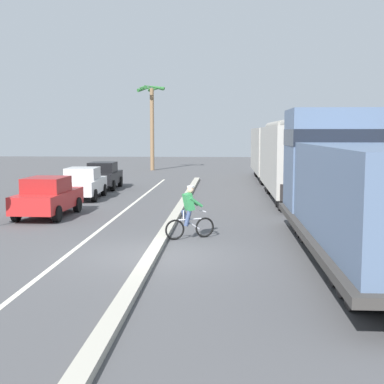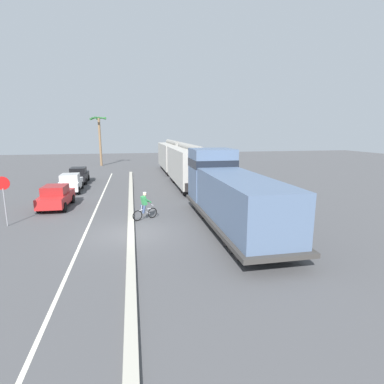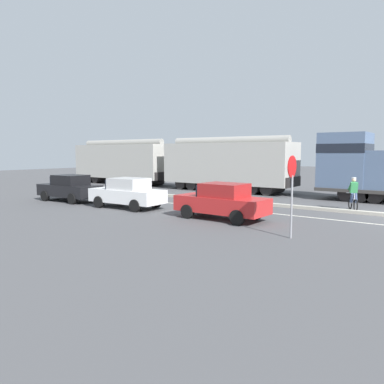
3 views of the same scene
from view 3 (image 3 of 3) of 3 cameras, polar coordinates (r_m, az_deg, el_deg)
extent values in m
cube|color=#B2AD9E|center=(21.18, 13.36, -2.00)|extent=(0.36, 36.00, 0.16)
cube|color=silver|center=(19.03, 10.55, -3.07)|extent=(0.14, 36.00, 0.01)
cube|color=slate|center=(25.69, 22.28, 4.41)|extent=(2.80, 2.80, 3.50)
cube|color=black|center=(25.68, 22.35, 6.16)|extent=(2.83, 2.83, 0.56)
cylinder|color=black|center=(25.70, 22.99, 0.02)|extent=(2.40, 1.00, 1.00)
cylinder|color=black|center=(25.54, 24.73, -0.09)|extent=(2.40, 1.00, 1.00)
cylinder|color=black|center=(25.39, 26.50, -0.20)|extent=(2.40, 1.00, 1.00)
cube|color=#AEACA4|center=(28.99, 5.48, 4.37)|extent=(2.90, 10.40, 3.10)
cylinder|color=gray|center=(28.99, 5.52, 7.79)|extent=(0.60, 9.88, 0.60)
cube|color=black|center=(32.04, -2.65, 2.40)|extent=(2.61, 0.10, 0.70)
cube|color=black|center=(26.76, 15.17, 1.48)|extent=(2.61, 0.10, 0.70)
cylinder|color=black|center=(31.17, -0.53, 1.39)|extent=(2.46, 0.90, 0.90)
cylinder|color=black|center=(30.53, 1.13, 1.29)|extent=(2.46, 0.90, 0.90)
cylinder|color=black|center=(27.82, 10.19, 0.73)|extent=(2.46, 0.90, 0.90)
cylinder|color=black|center=(27.36, 12.26, 0.60)|extent=(2.46, 0.90, 0.90)
cube|color=#A8A69E|center=(36.30, -10.53, 4.63)|extent=(2.90, 10.40, 3.10)
cylinder|color=gray|center=(36.30, -10.58, 7.36)|extent=(0.60, 9.88, 0.60)
cube|color=black|center=(40.32, -15.63, 2.93)|extent=(2.61, 0.10, 0.70)
cube|color=black|center=(32.74, -4.15, 2.47)|extent=(2.61, 0.10, 0.70)
cylinder|color=black|center=(39.20, -14.28, 2.16)|extent=(2.46, 0.90, 0.90)
cylinder|color=black|center=(38.36, -13.23, 2.10)|extent=(2.46, 0.90, 0.90)
cylinder|color=black|center=(34.49, -7.42, 1.78)|extent=(2.46, 0.90, 0.90)
cylinder|color=black|center=(33.74, -6.06, 1.71)|extent=(2.46, 0.90, 0.90)
cube|color=red|center=(16.82, 4.50, -1.88)|extent=(1.81, 4.24, 0.70)
cube|color=maroon|center=(16.66, 4.95, 0.29)|extent=(1.55, 1.94, 0.60)
cube|color=#1E232D|center=(17.22, 2.15, 0.33)|extent=(1.43, 0.16, 0.51)
cylinder|color=black|center=(16.97, -0.69, -2.98)|extent=(0.24, 0.65, 0.64)
cylinder|color=black|center=(18.25, 2.45, -2.35)|extent=(0.24, 0.65, 0.64)
cylinder|color=black|center=(15.52, 6.90, -3.88)|extent=(0.24, 0.65, 0.64)
cylinder|color=black|center=(16.91, 9.70, -3.10)|extent=(0.24, 0.65, 0.64)
cube|color=silver|center=(20.42, -9.86, -0.55)|extent=(1.88, 4.27, 0.70)
cube|color=beige|center=(20.25, -9.59, 1.25)|extent=(1.58, 1.96, 0.60)
cube|color=#1E232D|center=(20.95, -11.58, 1.23)|extent=(1.43, 0.18, 0.51)
cylinder|color=black|center=(20.82, -13.98, -1.48)|extent=(0.25, 0.65, 0.64)
cylinder|color=black|center=(21.93, -10.87, -1.04)|extent=(0.25, 0.65, 0.64)
cylinder|color=black|center=(19.00, -8.66, -2.08)|extent=(0.25, 0.65, 0.64)
cylinder|color=black|center=(20.21, -5.58, -1.56)|extent=(0.25, 0.65, 0.64)
cube|color=black|center=(24.14, -18.19, 0.24)|extent=(1.83, 4.25, 0.70)
cube|color=black|center=(23.97, -18.02, 1.77)|extent=(1.56, 1.94, 0.60)
cube|color=#1E232D|center=(24.77, -19.43, 1.74)|extent=(1.43, 0.16, 0.51)
cylinder|color=black|center=(24.76, -21.48, -0.55)|extent=(0.24, 0.65, 0.64)
cylinder|color=black|center=(25.69, -18.50, -0.22)|extent=(0.24, 0.65, 0.64)
cylinder|color=black|center=(22.66, -17.77, -0.99)|extent=(0.24, 0.65, 0.64)
cylinder|color=black|center=(23.68, -14.69, -0.61)|extent=(0.24, 0.65, 0.64)
torus|color=black|center=(21.42, 22.96, -1.55)|extent=(0.62, 0.35, 0.66)
torus|color=black|center=(20.41, 23.67, -1.94)|extent=(0.62, 0.35, 0.66)
cylinder|color=silver|center=(20.88, 23.34, -0.92)|extent=(0.72, 0.40, 0.05)
cylinder|color=silver|center=(20.99, 23.25, -1.38)|extent=(0.45, 0.26, 0.36)
cylinder|color=silver|center=(20.65, 23.51, -0.58)|extent=(0.04, 0.04, 0.30)
cylinder|color=silver|center=(21.28, 23.08, -0.11)|extent=(0.25, 0.44, 0.04)
cylinder|color=#38476B|center=(20.73, 23.16, -0.82)|extent=(0.33, 0.26, 0.52)
cylinder|color=#38476B|center=(20.78, 23.69, -0.83)|extent=(0.30, 0.25, 0.52)
cube|color=#338C4C|center=(20.77, 23.44, 0.62)|extent=(0.45, 0.45, 0.57)
sphere|color=beige|center=(20.81, 23.44, 1.71)|extent=(0.22, 0.22, 0.22)
cylinder|color=white|center=(20.80, 23.45, 1.98)|extent=(0.22, 0.22, 0.05)
cylinder|color=#338C4C|center=(20.92, 22.88, 0.68)|extent=(0.45, 0.29, 0.36)
cylinder|color=#338C4C|center=(21.00, 23.73, 0.66)|extent=(0.45, 0.29, 0.36)
cylinder|color=gray|center=(13.41, 14.92, -2.23)|extent=(0.07, 0.07, 2.20)
cylinder|color=red|center=(13.29, 15.01, 3.76)|extent=(0.76, 0.03, 0.76)
cylinder|color=white|center=(13.30, 14.95, 3.76)|extent=(0.48, 0.01, 0.48)
camera|label=1|loc=(24.69, 66.49, 3.43)|focal=50.00mm
camera|label=2|loc=(23.91, 71.43, 7.70)|focal=28.00mm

